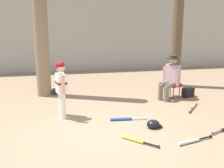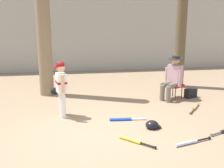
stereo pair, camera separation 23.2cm
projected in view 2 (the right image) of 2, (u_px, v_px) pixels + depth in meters
name	position (u px, v px, depth m)	size (l,w,h in m)	color
ground_plane	(97.00, 135.00, 5.63)	(60.00, 60.00, 0.00)	#897056
concrete_back_wall	(81.00, 33.00, 11.51)	(18.00, 0.36, 3.00)	#9E9E99
tree_near_player	(42.00, 1.00, 7.75)	(0.55, 0.55, 5.81)	#7F6B51
tree_behind_spectator	(182.00, 5.00, 8.68)	(0.52, 0.52, 5.67)	brown
young_ballplayer	(61.00, 85.00, 6.46)	(0.41, 0.57, 1.31)	white
folding_stool	(174.00, 86.00, 7.92)	(0.56, 0.56, 0.41)	red
seated_spectator	(173.00, 77.00, 7.79)	(0.65, 0.59, 1.20)	#6B6051
handbag_beside_stool	(191.00, 93.00, 8.06)	(0.34, 0.18, 0.26)	black
bat_blue_youth	(123.00, 119.00, 6.37)	(0.82, 0.12, 0.07)	#2347AD
bat_wood_tan	(195.00, 107.00, 7.17)	(0.54, 0.70, 0.07)	tan
bat_yellow_trainer	(133.00, 140.00, 5.32)	(0.58, 0.59, 0.07)	yellow
bat_aluminum_silver	(189.00, 142.00, 5.24)	(0.78, 0.27, 0.07)	#B7BCC6
batting_helmet_black	(152.00, 125.00, 5.93)	(0.32, 0.25, 0.19)	black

